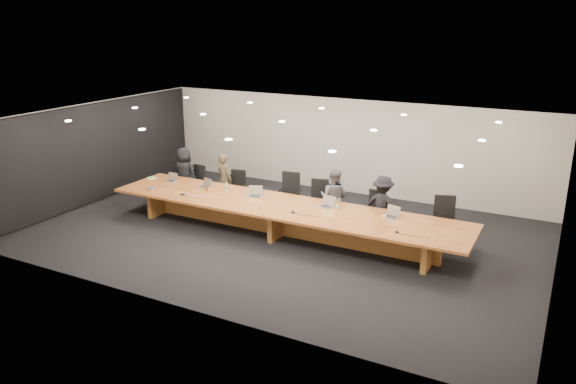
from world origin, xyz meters
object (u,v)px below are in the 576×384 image
(laptop_c, at_px, (255,192))
(person_b, at_px, (224,179))
(laptop_d, at_px, (326,202))
(paper_cup_far, at_px, (384,218))
(paper_cup_near, at_px, (337,207))
(mic_right, at_px, (397,232))
(av_box, at_px, (151,189))
(laptop_b, at_px, (204,183))
(amber_mug, at_px, (207,189))
(mic_center, at_px, (293,212))
(chair_right, at_px, (373,212))
(conference_table, at_px, (282,214))
(laptop_a, at_px, (170,177))
(mic_left, at_px, (183,194))
(chair_mid_left, at_px, (288,194))
(chair_left, at_px, (236,188))
(person_d, at_px, (382,206))
(chair_far_left, at_px, (196,182))
(person_a, at_px, (185,173))
(chair_far_right, at_px, (445,221))
(person_c, at_px, (334,197))
(water_bottle, at_px, (226,188))
(chair_mid_right, at_px, (318,201))
(laptop_e, at_px, (391,212))

(laptop_c, bearing_deg, person_b, 123.12)
(laptop_d, relative_size, paper_cup_far, 3.41)
(paper_cup_near, bearing_deg, mic_right, -25.51)
(av_box, bearing_deg, laptop_c, 21.32)
(laptop_b, xyz_separation_m, amber_mug, (0.24, -0.22, -0.07))
(person_b, bearing_deg, mic_center, 171.08)
(chair_right, bearing_deg, paper_cup_near, -118.29)
(laptop_b, distance_m, amber_mug, 0.34)
(laptop_c, bearing_deg, conference_table, -41.66)
(paper_cup_near, bearing_deg, laptop_a, 179.99)
(laptop_c, bearing_deg, chair_right, -6.95)
(mic_left, bearing_deg, chair_mid_left, 39.32)
(chair_left, bearing_deg, mic_center, -42.50)
(person_d, distance_m, mic_left, 5.01)
(chair_far_left, bearing_deg, mic_right, -8.76)
(laptop_a, distance_m, av_box, 0.85)
(person_b, height_order, paper_cup_near, person_b)
(person_a, xyz_separation_m, laptop_b, (1.33, -0.88, 0.12))
(chair_far_right, xyz_separation_m, person_c, (-2.76, -0.01, 0.16))
(laptop_d, distance_m, paper_cup_near, 0.30)
(water_bottle, relative_size, mic_right, 2.14)
(laptop_b, bearing_deg, chair_far_right, 26.81)
(laptop_d, distance_m, mic_right, 2.12)
(chair_right, xyz_separation_m, chair_far_right, (1.73, 0.01, 0.05))
(chair_left, relative_size, laptop_c, 2.98)
(av_box, bearing_deg, chair_mid_left, 35.77)
(chair_mid_right, relative_size, person_c, 0.74)
(laptop_a, bearing_deg, laptop_d, 0.35)
(chair_mid_left, xyz_separation_m, mic_left, (-2.12, -1.74, 0.19))
(person_b, relative_size, person_d, 1.01)
(chair_left, distance_m, paper_cup_near, 3.57)
(chair_left, distance_m, laptop_e, 4.82)
(laptop_b, xyz_separation_m, laptop_e, (5.08, 0.04, 0.01))
(laptop_e, xyz_separation_m, av_box, (-6.20, -0.85, -0.11))
(laptop_d, distance_m, mic_center, 0.86)
(chair_far_left, xyz_separation_m, chair_mid_right, (3.88, -0.00, 0.04))
(person_a, bearing_deg, laptop_e, 171.39)
(chair_mid_left, relative_size, mic_right, 11.37)
(av_box, bearing_deg, mic_left, 8.29)
(paper_cup_near, xyz_separation_m, paper_cup_far, (1.22, -0.21, 0.01))
(chair_left, distance_m, person_b, 0.41)
(laptop_b, distance_m, mic_right, 5.54)
(person_b, relative_size, laptop_c, 4.33)
(laptop_a, xyz_separation_m, amber_mug, (1.39, -0.25, -0.07))
(conference_table, distance_m, chair_far_left, 3.75)
(person_d, bearing_deg, paper_cup_near, 47.21)
(chair_mid_right, relative_size, av_box, 4.87)
(paper_cup_far, bearing_deg, amber_mug, -179.50)
(laptop_b, height_order, mic_left, laptop_b)
(chair_far_right, distance_m, amber_mug, 5.98)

